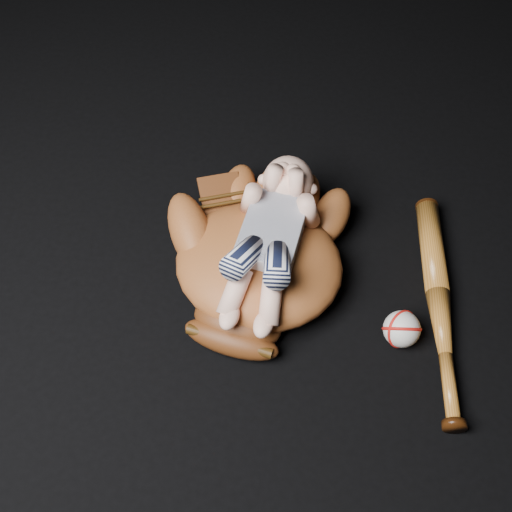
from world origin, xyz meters
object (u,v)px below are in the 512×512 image
(baseball_glove, at_px, (259,259))
(newborn_baby, at_px, (268,240))
(baseball, at_px, (402,329))
(baseball_bat, at_px, (439,305))

(baseball_glove, bearing_deg, newborn_baby, 15.52)
(baseball_glove, relative_size, baseball, 6.68)
(baseball_bat, height_order, baseball, baseball)
(baseball, bearing_deg, newborn_baby, 154.36)
(baseball_glove, height_order, baseball_bat, baseball_glove)
(baseball_glove, distance_m, baseball, 0.29)
(baseball, bearing_deg, baseball_glove, 155.72)
(baseball_bat, xyz_separation_m, baseball, (-0.08, -0.06, 0.01))
(baseball_glove, xyz_separation_m, baseball_bat, (0.34, -0.06, -0.05))
(newborn_baby, distance_m, baseball_bat, 0.34)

